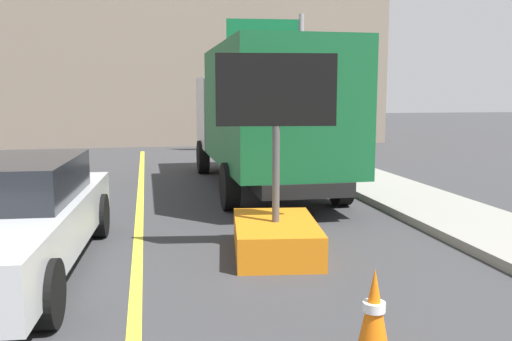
# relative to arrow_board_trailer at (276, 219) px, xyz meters

# --- Properties ---
(arrow_board_trailer) EXTENTS (1.60, 1.93, 2.70)m
(arrow_board_trailer) POSITION_rel_arrow_board_trailer_xyz_m (0.00, 0.00, 0.00)
(arrow_board_trailer) COLOR orange
(arrow_board_trailer) RESTS_ON ground
(box_truck) EXTENTS (2.49, 7.65, 3.16)m
(box_truck) POSITION_rel_arrow_board_trailer_xyz_m (0.92, 5.06, 1.26)
(box_truck) COLOR black
(box_truck) RESTS_ON ground
(pickup_car) EXTENTS (2.25, 5.16, 1.38)m
(pickup_car) POSITION_rel_arrow_board_trailer_xyz_m (-3.42, -0.14, 0.22)
(pickup_car) COLOR silver
(pickup_car) RESTS_ON ground
(highway_guide_sign) EXTENTS (2.78, 0.37, 5.00)m
(highway_guide_sign) POSITION_rel_arrow_board_trailer_xyz_m (3.09, 12.49, 2.94)
(highway_guide_sign) COLOR gray
(highway_guide_sign) RESTS_ON ground
(far_building_block) EXTENTS (19.73, 7.57, 7.89)m
(far_building_block) POSITION_rel_arrow_board_trailer_xyz_m (-1.15, 19.45, 3.47)
(far_building_block) COLOR gray
(far_building_block) RESTS_ON ground
(traffic_cone_mid_lane) EXTENTS (0.36, 0.36, 0.76)m
(traffic_cone_mid_lane) POSITION_rel_arrow_board_trailer_xyz_m (0.12, -3.04, -0.11)
(traffic_cone_mid_lane) COLOR black
(traffic_cone_mid_lane) RESTS_ON ground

